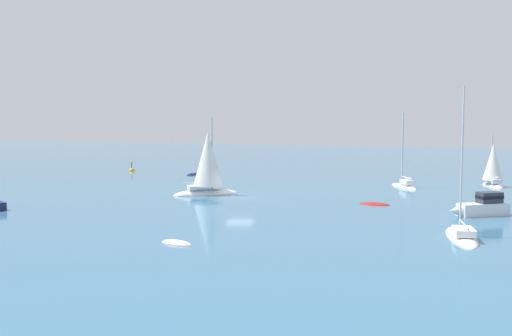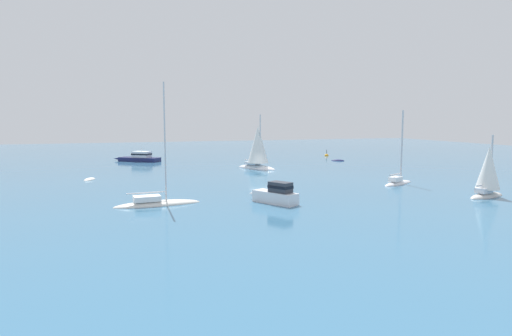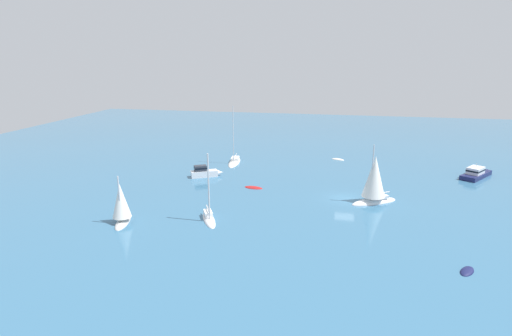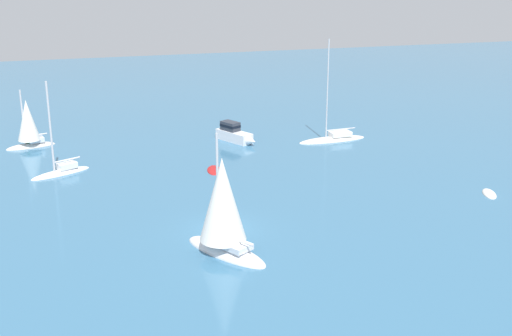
% 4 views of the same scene
% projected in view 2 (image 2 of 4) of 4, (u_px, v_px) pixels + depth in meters
% --- Properties ---
extents(ground_plane, '(160.00, 160.00, 0.00)m').
position_uv_depth(ground_plane, '(260.00, 172.00, 58.82)').
color(ground_plane, teal).
extents(sloop, '(4.98, 6.44, 8.05)m').
position_uv_depth(sloop, '(258.00, 150.00, 61.99)').
color(sloop, white).
rests_on(sloop, ground).
extents(cabin_cruiser, '(3.37, 4.93, 1.84)m').
position_uv_depth(cabin_cruiser, '(274.00, 194.00, 36.97)').
color(cabin_cruiser, white).
rests_on(cabin_cruiser, ground).
extents(skiff, '(2.35, 1.93, 0.48)m').
position_uv_depth(skiff, '(338.00, 161.00, 73.79)').
color(skiff, '#191E4C').
rests_on(skiff, ground).
extents(sailboat, '(4.76, 2.51, 5.93)m').
position_uv_depth(sailboat, '(488.00, 175.00, 39.77)').
color(sailboat, silver).
rests_on(sailboat, ground).
extents(tender, '(1.63, 2.84, 0.39)m').
position_uv_depth(tender, '(281.00, 186.00, 46.23)').
color(tender, '#B21E1E').
rests_on(tender, ground).
extents(rib, '(1.71, 2.48, 0.47)m').
position_uv_depth(rib, '(90.00, 180.00, 51.04)').
color(rib, silver).
rests_on(rib, ground).
extents(ketch, '(7.14, 2.29, 10.27)m').
position_uv_depth(ketch, '(157.00, 203.00, 36.23)').
color(ketch, silver).
rests_on(ketch, ground).
extents(sloop_1, '(5.23, 3.43, 8.21)m').
position_uv_depth(sloop_1, '(398.00, 182.00, 47.70)').
color(sloop_1, white).
rests_on(sloop_1, ground).
extents(powerboat, '(7.56, 6.13, 2.32)m').
position_uv_depth(powerboat, '(139.00, 158.00, 72.82)').
color(powerboat, '#191E4C').
rests_on(powerboat, ground).
extents(channel_buoy, '(0.76, 0.76, 1.55)m').
position_uv_depth(channel_buoy, '(327.00, 156.00, 83.54)').
color(channel_buoy, orange).
rests_on(channel_buoy, ground).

